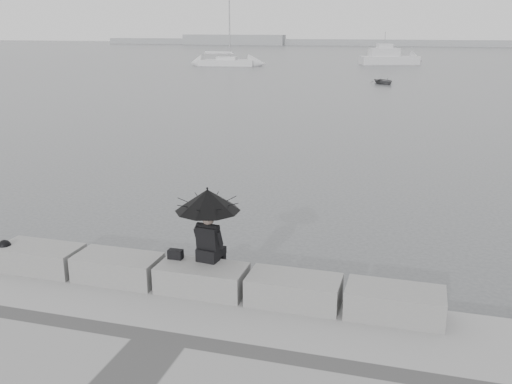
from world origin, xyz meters
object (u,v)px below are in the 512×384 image
(sailboat_left, at_px, (227,62))
(dinghy, at_px, (384,81))
(motor_cruiser, at_px, (389,58))
(seated_person, at_px, (208,208))
(mooring_bollard, at_px, (6,257))

(sailboat_left, height_order, dinghy, sailboat_left)
(motor_cruiser, distance_m, dinghy, 29.16)
(seated_person, xyz_separation_m, mooring_bollard, (-4.11, -0.44, -1.25))
(dinghy, bearing_deg, mooring_bollard, -127.78)
(mooring_bollard, xyz_separation_m, motor_cruiser, (2.81, 75.13, 0.14))
(mooring_bollard, relative_size, dinghy, 0.22)
(sailboat_left, relative_size, motor_cruiser, 1.53)
(dinghy, bearing_deg, sailboat_left, 105.74)
(motor_cruiser, bearing_deg, seated_person, -108.86)
(sailboat_left, relative_size, dinghy, 4.64)
(sailboat_left, height_order, motor_cruiser, sailboat_left)
(mooring_bollard, xyz_separation_m, sailboat_left, (-18.06, 65.74, -0.23))
(seated_person, bearing_deg, dinghy, 96.87)
(seated_person, relative_size, mooring_bollard, 2.27)
(mooring_bollard, height_order, sailboat_left, sailboat_left)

